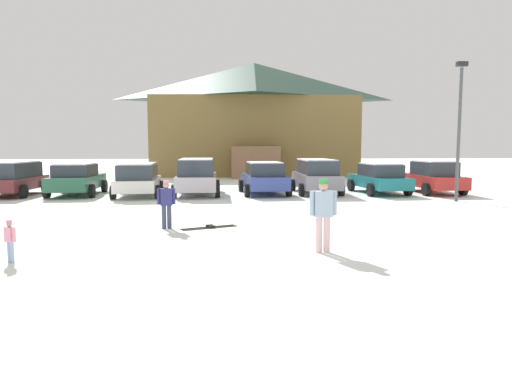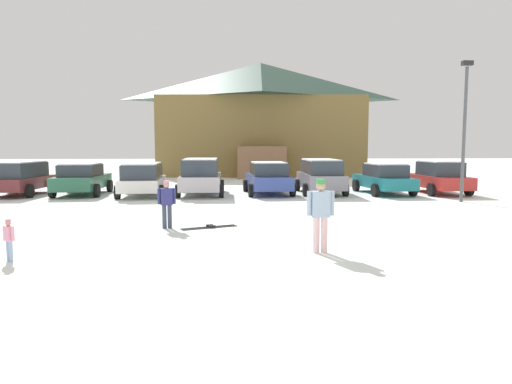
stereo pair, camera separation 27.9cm
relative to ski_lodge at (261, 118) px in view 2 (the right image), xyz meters
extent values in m
plane|color=white|center=(-3.27, -31.26, -4.77)|extent=(160.00, 160.00, 0.00)
cube|color=olive|center=(0.00, 0.06, -1.62)|extent=(16.73, 9.44, 6.31)
pyramid|color=#2B463A|center=(0.00, 0.06, 3.09)|extent=(17.36, 10.07, 3.10)
cube|color=#8A6144|center=(-0.26, -5.16, -3.57)|extent=(3.68, 1.98, 2.40)
cube|color=maroon|center=(-12.96, -16.24, -4.16)|extent=(1.96, 4.15, 0.58)
cube|color=#2D3842|center=(-12.97, -16.32, -3.52)|extent=(1.72, 3.16, 0.70)
cube|color=white|center=(-12.97, -16.32, -3.14)|extent=(1.60, 3.00, 0.06)
cylinder|color=black|center=(-13.96, -14.95, -4.45)|extent=(0.23, 0.64, 0.64)
cylinder|color=black|center=(-11.93, -14.98, -4.45)|extent=(0.23, 0.64, 0.64)
cylinder|color=black|center=(-11.97, -17.54, -4.45)|extent=(0.23, 0.64, 0.64)
cube|color=#296248|center=(-9.95, -16.20, -4.13)|extent=(1.98, 4.26, 0.64)
cube|color=#2D3842|center=(-9.95, -16.41, -3.54)|extent=(1.71, 2.23, 0.55)
cube|color=white|center=(-9.95, -16.41, -3.23)|extent=(1.59, 2.12, 0.06)
cylinder|color=black|center=(-10.99, -14.92, -4.45)|extent=(0.24, 0.65, 0.64)
cylinder|color=black|center=(-8.97, -14.87, -4.45)|extent=(0.24, 0.65, 0.64)
cylinder|color=black|center=(-10.93, -17.53, -4.45)|extent=(0.24, 0.65, 0.64)
cylinder|color=black|center=(-8.91, -17.49, -4.45)|extent=(0.24, 0.65, 0.64)
cube|color=white|center=(-6.86, -16.83, -4.18)|extent=(2.08, 4.56, 0.55)
cube|color=#2D3842|center=(-6.86, -16.92, -3.57)|extent=(1.80, 3.48, 0.66)
cube|color=white|center=(-6.86, -16.92, -3.21)|extent=(1.68, 3.30, 0.06)
cylinder|color=black|center=(-7.92, -15.50, -4.45)|extent=(0.26, 0.65, 0.64)
cylinder|color=black|center=(-5.97, -15.39, -4.45)|extent=(0.26, 0.65, 0.64)
cylinder|color=black|center=(-7.76, -18.26, -4.45)|extent=(0.26, 0.65, 0.64)
cylinder|color=black|center=(-5.80, -18.15, -4.45)|extent=(0.26, 0.65, 0.64)
cube|color=#BFB6C1|center=(-4.07, -16.51, -4.11)|extent=(1.91, 4.56, 0.68)
cube|color=#2D3842|center=(-4.07, -16.60, -3.40)|extent=(1.68, 3.47, 0.74)
cube|color=white|center=(-4.07, -16.60, -3.00)|extent=(1.56, 3.29, 0.06)
cylinder|color=black|center=(-5.09, -15.11, -4.45)|extent=(0.22, 0.64, 0.64)
cylinder|color=black|center=(-3.07, -15.09, -4.45)|extent=(0.22, 0.64, 0.64)
cylinder|color=black|center=(-5.07, -17.92, -4.45)|extent=(0.22, 0.64, 0.64)
cylinder|color=black|center=(-3.05, -17.91, -4.45)|extent=(0.22, 0.64, 0.64)
cube|color=#36499B|center=(-0.73, -16.34, -4.14)|extent=(2.13, 4.46, 0.63)
cube|color=#2D3842|center=(-0.72, -16.56, -3.51)|extent=(1.78, 2.36, 0.61)
cube|color=white|center=(-0.72, -16.56, -3.18)|extent=(1.66, 2.24, 0.06)
cylinder|color=black|center=(-1.82, -15.06, -4.45)|extent=(0.26, 0.65, 0.64)
cylinder|color=black|center=(0.19, -14.93, -4.45)|extent=(0.26, 0.65, 0.64)
cylinder|color=black|center=(-1.65, -17.75, -4.45)|extent=(0.26, 0.65, 0.64)
cylinder|color=black|center=(0.35, -17.62, -4.45)|extent=(0.26, 0.65, 0.64)
cube|color=gray|center=(1.95, -16.26, -4.11)|extent=(1.83, 4.50, 0.69)
cube|color=#2D3842|center=(1.95, -16.35, -3.42)|extent=(1.61, 3.42, 0.68)
cube|color=white|center=(1.95, -16.35, -3.05)|extent=(1.50, 3.25, 0.06)
cylinder|color=black|center=(0.99, -14.86, -4.45)|extent=(0.23, 0.64, 0.64)
cylinder|color=black|center=(2.93, -14.88, -4.45)|extent=(0.23, 0.64, 0.64)
cylinder|color=black|center=(0.97, -17.64, -4.45)|extent=(0.23, 0.64, 0.64)
cylinder|color=black|center=(2.91, -17.66, -4.45)|extent=(0.23, 0.64, 0.64)
cube|color=#1C767E|center=(5.12, -16.56, -4.17)|extent=(2.03, 4.47, 0.57)
cube|color=#2D3842|center=(5.13, -16.78, -3.58)|extent=(1.69, 2.37, 0.60)
cube|color=white|center=(5.13, -16.78, -3.25)|extent=(1.57, 2.25, 0.06)
cylinder|color=black|center=(4.09, -15.27, -4.45)|extent=(0.26, 0.65, 0.64)
cylinder|color=black|center=(5.98, -15.15, -4.45)|extent=(0.26, 0.65, 0.64)
cylinder|color=black|center=(4.26, -17.98, -4.45)|extent=(0.26, 0.65, 0.64)
cylinder|color=black|center=(6.15, -17.85, -4.45)|extent=(0.26, 0.65, 0.64)
cube|color=red|center=(7.94, -16.55, -4.15)|extent=(1.83, 4.44, 0.60)
cube|color=#2D3842|center=(7.94, -16.77, -3.51)|extent=(1.57, 2.32, 0.68)
cube|color=white|center=(7.94, -16.77, -3.13)|extent=(1.47, 2.21, 0.06)
cylinder|color=black|center=(6.97, -15.20, -4.45)|extent=(0.23, 0.64, 0.64)
cylinder|color=black|center=(8.85, -15.16, -4.45)|extent=(0.23, 0.64, 0.64)
cylinder|color=black|center=(7.03, -17.93, -4.45)|extent=(0.23, 0.64, 0.64)
cylinder|color=black|center=(8.90, -17.90, -4.45)|extent=(0.23, 0.64, 0.64)
cylinder|color=beige|center=(-0.54, -29.18, -4.36)|extent=(0.15, 0.15, 0.82)
cylinder|color=beige|center=(-0.72, -29.18, -4.36)|extent=(0.15, 0.15, 0.82)
cube|color=#A1B7D1|center=(-0.63, -29.18, -3.66)|extent=(0.40, 0.24, 0.58)
cylinder|color=#A1B7D1|center=(-0.37, -29.18, -3.65)|extent=(0.11, 0.11, 0.55)
cylinder|color=#A1B7D1|center=(-0.88, -29.19, -3.65)|extent=(0.11, 0.11, 0.55)
sphere|color=tan|center=(-0.63, -29.18, -3.27)|extent=(0.21, 0.21, 0.21)
cylinder|color=green|center=(-0.63, -29.18, -3.15)|extent=(0.20, 0.20, 0.10)
cylinder|color=#3B4159|center=(-4.42, -25.87, -4.43)|extent=(0.13, 0.13, 0.69)
cylinder|color=#3B4159|center=(-4.57, -25.89, -4.43)|extent=(0.13, 0.13, 0.69)
cube|color=navy|center=(-4.49, -25.88, -3.84)|extent=(0.37, 0.25, 0.49)
cylinder|color=navy|center=(-4.28, -25.84, -3.82)|extent=(0.09, 0.09, 0.46)
cylinder|color=navy|center=(-4.71, -25.91, -3.82)|extent=(0.09, 0.09, 0.46)
sphere|color=tan|center=(-4.49, -25.88, -3.50)|extent=(0.18, 0.18, 0.18)
cylinder|color=pink|center=(-4.49, -25.88, -3.41)|extent=(0.17, 0.17, 0.08)
cylinder|color=#96ADD5|center=(-7.29, -29.56, -4.55)|extent=(0.08, 0.08, 0.44)
cylinder|color=#96ADD5|center=(-7.21, -29.61, -4.55)|extent=(0.08, 0.08, 0.44)
cube|color=pink|center=(-7.25, -29.59, -4.18)|extent=(0.25, 0.23, 0.31)
cylinder|color=pink|center=(-7.36, -29.51, -4.17)|extent=(0.06, 0.06, 0.29)
cylinder|color=pink|center=(-7.14, -29.67, -4.17)|extent=(0.06, 0.06, 0.29)
sphere|color=tan|center=(-7.25, -29.59, -3.97)|extent=(0.11, 0.11, 0.11)
cylinder|color=pink|center=(-7.25, -29.59, -3.91)|extent=(0.11, 0.11, 0.05)
cube|color=#292929|center=(-3.23, -25.95, -4.76)|extent=(1.60, 0.73, 0.02)
cube|color=black|center=(-3.19, -25.93, -4.72)|extent=(0.22, 0.15, 0.06)
cube|color=#292929|center=(-3.31, -25.76, -4.76)|extent=(1.60, 0.73, 0.02)
cube|color=black|center=(-3.26, -25.74, -4.72)|extent=(0.22, 0.15, 0.06)
cylinder|color=#515459|center=(7.35, -20.15, -1.91)|extent=(0.14, 0.14, 5.72)
cube|color=#232326|center=(7.35, -20.15, 1.10)|extent=(0.44, 0.24, 0.20)
camera|label=1|loc=(-2.93, -39.18, -2.38)|focal=32.00mm
camera|label=2|loc=(-2.65, -39.20, -2.38)|focal=32.00mm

